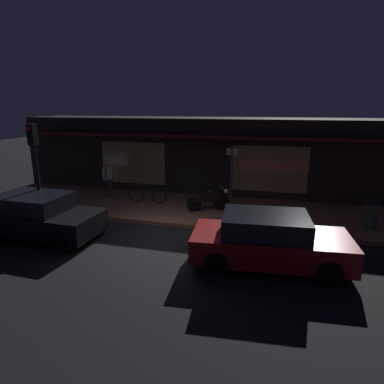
{
  "coord_description": "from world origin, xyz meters",
  "views": [
    {
      "loc": [
        3.41,
        -9.34,
        4.17
      ],
      "look_at": [
        0.39,
        2.4,
        0.95
      ],
      "focal_mm": 30.55,
      "sensor_mm": 36.0,
      "label": 1
    }
  ],
  "objects_px": {
    "bicycle_parked": "(147,194)",
    "person_photographer": "(110,178)",
    "motorcycle": "(209,199)",
    "trash_bin": "(371,215)",
    "sign_post": "(231,170)",
    "parked_car_across": "(268,240)",
    "traffic_light_pole": "(35,158)",
    "parked_car_far": "(37,216)"
  },
  "relations": [
    {
      "from": "bicycle_parked",
      "to": "person_photographer",
      "type": "height_order",
      "value": "person_photographer"
    },
    {
      "from": "motorcycle",
      "to": "trash_bin",
      "type": "xyz_separation_m",
      "value": [
        5.67,
        -0.48,
        -0.03
      ]
    },
    {
      "from": "person_photographer",
      "to": "bicycle_parked",
      "type": "bearing_deg",
      "value": -12.97
    },
    {
      "from": "motorcycle",
      "to": "bicycle_parked",
      "type": "relative_size",
      "value": 0.97
    },
    {
      "from": "sign_post",
      "to": "parked_car_across",
      "type": "bearing_deg",
      "value": -71.82
    },
    {
      "from": "traffic_light_pole",
      "to": "parked_car_across",
      "type": "height_order",
      "value": "traffic_light_pole"
    },
    {
      "from": "parked_car_across",
      "to": "traffic_light_pole",
      "type": "bearing_deg",
      "value": 174.07
    },
    {
      "from": "person_photographer",
      "to": "parked_car_across",
      "type": "xyz_separation_m",
      "value": [
        7.12,
        -4.65,
        -0.32
      ]
    },
    {
      "from": "person_photographer",
      "to": "parked_car_far",
      "type": "bearing_deg",
      "value": -92.88
    },
    {
      "from": "bicycle_parked",
      "to": "parked_car_across",
      "type": "distance_m",
      "value": 6.63
    },
    {
      "from": "motorcycle",
      "to": "person_photographer",
      "type": "bearing_deg",
      "value": 169.31
    },
    {
      "from": "sign_post",
      "to": "motorcycle",
      "type": "bearing_deg",
      "value": -112.78
    },
    {
      "from": "bicycle_parked",
      "to": "person_photographer",
      "type": "bearing_deg",
      "value": 167.03
    },
    {
      "from": "bicycle_parked",
      "to": "sign_post",
      "type": "distance_m",
      "value": 3.71
    },
    {
      "from": "motorcycle",
      "to": "bicycle_parked",
      "type": "bearing_deg",
      "value": 170.97
    },
    {
      "from": "traffic_light_pole",
      "to": "parked_car_far",
      "type": "xyz_separation_m",
      "value": [
        0.34,
        -0.63,
        -1.77
      ]
    },
    {
      "from": "sign_post",
      "to": "person_photographer",
      "type": "bearing_deg",
      "value": -173.29
    },
    {
      "from": "traffic_light_pole",
      "to": "parked_car_across",
      "type": "bearing_deg",
      "value": -5.93
    },
    {
      "from": "motorcycle",
      "to": "parked_car_far",
      "type": "bearing_deg",
      "value": -144.19
    },
    {
      "from": "parked_car_far",
      "to": "parked_car_across",
      "type": "height_order",
      "value": "same"
    },
    {
      "from": "motorcycle",
      "to": "parked_car_across",
      "type": "distance_m",
      "value": 4.44
    },
    {
      "from": "motorcycle",
      "to": "sign_post",
      "type": "distance_m",
      "value": 1.87
    },
    {
      "from": "bicycle_parked",
      "to": "trash_bin",
      "type": "height_order",
      "value": "trash_bin"
    },
    {
      "from": "bicycle_parked",
      "to": "sign_post",
      "type": "xyz_separation_m",
      "value": [
        3.4,
        1.09,
        1.0
      ]
    },
    {
      "from": "parked_car_across",
      "to": "sign_post",
      "type": "bearing_deg",
      "value": 108.18
    },
    {
      "from": "sign_post",
      "to": "parked_car_far",
      "type": "height_order",
      "value": "sign_post"
    },
    {
      "from": "parked_car_far",
      "to": "parked_car_across",
      "type": "relative_size",
      "value": 0.98
    },
    {
      "from": "bicycle_parked",
      "to": "person_photographer",
      "type": "xyz_separation_m",
      "value": [
        -1.98,
        0.46,
        0.52
      ]
    },
    {
      "from": "trash_bin",
      "to": "parked_car_far",
      "type": "bearing_deg",
      "value": -163.71
    },
    {
      "from": "traffic_light_pole",
      "to": "parked_car_across",
      "type": "distance_m",
      "value": 7.92
    },
    {
      "from": "parked_car_across",
      "to": "person_photographer",
      "type": "bearing_deg",
      "value": 146.86
    },
    {
      "from": "person_photographer",
      "to": "trash_bin",
      "type": "xyz_separation_m",
      "value": [
        10.41,
        -1.37,
        -0.41
      ]
    },
    {
      "from": "bicycle_parked",
      "to": "parked_car_across",
      "type": "bearing_deg",
      "value": -39.22
    },
    {
      "from": "motorcycle",
      "to": "trash_bin",
      "type": "bearing_deg",
      "value": -4.8
    },
    {
      "from": "trash_bin",
      "to": "parked_car_across",
      "type": "xyz_separation_m",
      "value": [
        -3.29,
        -3.28,
        0.08
      ]
    },
    {
      "from": "trash_bin",
      "to": "parked_car_far",
      "type": "relative_size",
      "value": 0.22
    },
    {
      "from": "bicycle_parked",
      "to": "traffic_light_pole",
      "type": "height_order",
      "value": "traffic_light_pole"
    },
    {
      "from": "bicycle_parked",
      "to": "parked_car_across",
      "type": "height_order",
      "value": "parked_car_across"
    },
    {
      "from": "person_photographer",
      "to": "parked_car_far",
      "type": "distance_m",
      "value": 4.5
    },
    {
      "from": "bicycle_parked",
      "to": "parked_car_far",
      "type": "distance_m",
      "value": 4.59
    },
    {
      "from": "sign_post",
      "to": "traffic_light_pole",
      "type": "height_order",
      "value": "traffic_light_pole"
    },
    {
      "from": "bicycle_parked",
      "to": "trash_bin",
      "type": "relative_size",
      "value": 1.79
    }
  ]
}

